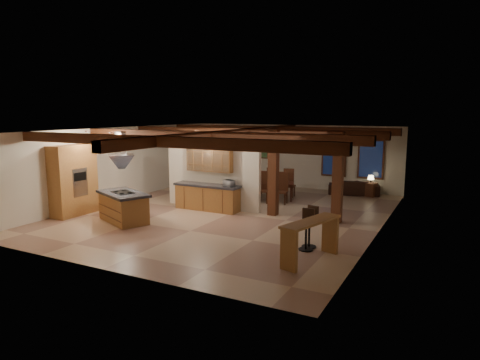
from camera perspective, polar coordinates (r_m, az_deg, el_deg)
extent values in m
plane|color=tan|center=(14.94, -1.30, -4.48)|extent=(12.00, 12.00, 0.00)
plane|color=beige|center=(20.10, 6.93, 3.18)|extent=(10.00, 0.00, 10.00)
plane|color=beige|center=(9.92, -18.24, -3.38)|extent=(10.00, 0.00, 10.00)
plane|color=beige|center=(17.61, -15.75, 2.06)|extent=(0.00, 12.00, 12.00)
plane|color=beige|center=(13.05, 18.31, -0.45)|extent=(0.00, 12.00, 12.00)
plane|color=#3E1F13|center=(14.54, -1.34, 6.70)|extent=(12.00, 12.00, 0.00)
cube|color=#3B210E|center=(11.21, -11.26, 5.07)|extent=(10.00, 0.25, 0.28)
cube|color=#3B210E|center=(13.42, -4.02, 5.88)|extent=(10.00, 0.25, 0.28)
cube|color=#3B210E|center=(15.69, 0.96, 6.37)|extent=(10.00, 0.25, 0.28)
cube|color=#3B210E|center=(18.15, 4.78, 6.72)|extent=(10.00, 0.25, 0.28)
cube|color=#3B210E|center=(14.54, -1.34, 6.15)|extent=(0.28, 12.00, 0.28)
cube|color=#3B210E|center=(14.51, 4.49, 0.92)|extent=(0.30, 0.30, 2.90)
cube|color=#3B210E|center=(13.82, 12.92, 0.30)|extent=(0.30, 0.30, 2.90)
cube|color=#3B210E|center=(14.00, 8.71, 5.27)|extent=(2.50, 0.28, 0.28)
cube|color=beige|center=(15.64, -3.65, 0.23)|extent=(3.80, 0.18, 2.20)
cube|color=olive|center=(15.62, -21.33, -0.03)|extent=(0.64, 1.60, 2.40)
cube|color=silver|center=(15.40, -20.58, -0.29)|extent=(0.06, 0.62, 0.95)
cube|color=black|center=(15.34, -20.52, 0.43)|extent=(0.01, 0.50, 0.28)
cube|color=olive|center=(15.44, -4.37, -2.42)|extent=(2.40, 0.60, 0.86)
cube|color=black|center=(15.35, -4.39, -0.71)|extent=(2.50, 0.66, 0.08)
cube|color=olive|center=(15.39, -4.02, 2.90)|extent=(1.80, 0.34, 0.95)
cube|color=silver|center=(15.24, -4.38, 2.83)|extent=(1.74, 0.02, 0.90)
pyramid|color=silver|center=(14.04, -15.49, 1.47)|extent=(1.10, 1.10, 0.45)
cube|color=silver|center=(13.96, -15.64, 4.76)|extent=(0.26, 0.22, 0.73)
cube|color=#3B210E|center=(19.43, 12.41, 2.98)|extent=(1.10, 0.05, 1.70)
cube|color=black|center=(19.40, 12.39, 2.97)|extent=(0.95, 0.02, 1.55)
cube|color=#3B210E|center=(19.09, 17.06, 2.68)|extent=(1.10, 0.05, 1.70)
cube|color=black|center=(19.06, 17.04, 2.67)|extent=(0.95, 0.02, 1.55)
cube|color=#3B210E|center=(20.59, 2.97, 4.08)|extent=(0.65, 0.04, 0.85)
cube|color=#225134|center=(20.57, 2.94, 4.07)|extent=(0.55, 0.01, 0.75)
cylinder|color=silver|center=(13.82, -16.64, 6.07)|extent=(0.16, 0.16, 0.03)
cylinder|color=silver|center=(14.62, -5.75, 6.56)|extent=(0.16, 0.16, 0.03)
cylinder|color=silver|center=(15.02, -19.72, 6.14)|extent=(0.16, 0.16, 0.03)
cube|color=olive|center=(14.27, -15.27, -3.66)|extent=(2.05, 1.59, 0.88)
cube|color=black|center=(14.17, -15.35, -1.76)|extent=(2.21, 1.75, 0.08)
cube|color=black|center=(14.16, -15.36, -1.58)|extent=(0.91, 0.78, 0.02)
imported|color=#421B10|center=(17.31, 3.82, -1.40)|extent=(2.29, 1.76, 0.71)
imported|color=black|center=(18.90, 14.94, -0.94)|extent=(2.24, 1.29, 0.62)
imported|color=#B5B5BA|center=(14.87, -1.45, -0.42)|extent=(0.46, 0.39, 0.22)
cube|color=olive|center=(10.20, 9.49, -5.49)|extent=(0.98, 1.95, 0.06)
cube|color=olive|center=(9.67, 6.54, -9.29)|extent=(0.44, 0.21, 0.95)
cube|color=olive|center=(11.03, 11.93, -7.10)|extent=(0.44, 0.21, 0.95)
cube|color=#3B210E|center=(18.67, 16.98, -1.23)|extent=(0.56, 0.56, 0.57)
cylinder|color=black|center=(18.61, 17.03, -0.14)|extent=(0.06, 0.06, 0.15)
cone|color=#FFE199|center=(18.58, 17.05, 0.32)|extent=(0.27, 0.27, 0.17)
cylinder|color=black|center=(11.05, 8.83, -5.93)|extent=(0.33, 0.33, 0.06)
cube|color=black|center=(11.15, 9.10, -4.68)|extent=(0.32, 0.04, 0.37)
cylinder|color=black|center=(11.14, 8.79, -7.59)|extent=(0.06, 0.06, 0.65)
cylinder|color=black|center=(11.24, 8.75, -9.13)|extent=(0.37, 0.37, 0.03)
cylinder|color=black|center=(11.28, 9.25, -5.54)|extent=(0.34, 0.34, 0.07)
cube|color=black|center=(11.36, 9.73, -4.31)|extent=(0.32, 0.12, 0.38)
cylinder|color=black|center=(11.37, 9.21, -7.21)|extent=(0.06, 0.06, 0.67)
cylinder|color=black|center=(11.47, 9.16, -8.76)|extent=(0.38, 0.38, 0.03)
cube|color=#3B210E|center=(16.82, 0.84, -1.34)|extent=(0.49, 0.49, 0.06)
cube|color=#3B210E|center=(16.96, 1.07, 0.04)|extent=(0.43, 0.11, 0.76)
cylinder|color=#3B210E|center=(16.76, 0.09, -2.22)|extent=(0.05, 0.05, 0.43)
cylinder|color=#3B210E|center=(16.65, 1.22, -2.30)|extent=(0.05, 0.05, 0.43)
cylinder|color=#3B210E|center=(17.08, 0.47, -2.01)|extent=(0.05, 0.05, 0.43)
cylinder|color=#3B210E|center=(16.98, 1.58, -2.08)|extent=(0.05, 0.05, 0.43)
cube|color=#3B210E|center=(18.16, 2.25, -0.56)|extent=(0.49, 0.49, 0.06)
cube|color=#3B210E|center=(17.90, 2.06, 0.52)|extent=(0.43, 0.11, 0.76)
cylinder|color=#3B210E|center=(18.32, 2.92, -1.25)|extent=(0.05, 0.05, 0.43)
cylinder|color=#3B210E|center=(18.41, 1.88, -1.19)|extent=(0.05, 0.05, 0.43)
cylinder|color=#3B210E|center=(17.99, 2.61, -1.44)|extent=(0.05, 0.05, 0.43)
cylinder|color=#3B210E|center=(18.09, 1.56, -1.38)|extent=(0.05, 0.05, 0.43)
cube|color=#3B210E|center=(16.62, 3.18, -1.48)|extent=(0.49, 0.49, 0.06)
cube|color=#3B210E|center=(16.75, 3.39, -0.09)|extent=(0.43, 0.11, 0.76)
cylinder|color=#3B210E|center=(16.55, 2.43, -2.38)|extent=(0.05, 0.05, 0.43)
cylinder|color=#3B210E|center=(16.45, 3.59, -2.46)|extent=(0.05, 0.05, 0.43)
cylinder|color=#3B210E|center=(16.87, 2.77, -2.16)|extent=(0.05, 0.05, 0.43)
cylinder|color=#3B210E|center=(16.78, 3.90, -2.23)|extent=(0.05, 0.05, 0.43)
cube|color=#3B210E|center=(17.97, 4.42, -0.68)|extent=(0.49, 0.49, 0.06)
cube|color=#3B210E|center=(17.70, 4.26, 0.41)|extent=(0.43, 0.11, 0.76)
cylinder|color=#3B210E|center=(18.14, 5.08, -1.38)|extent=(0.05, 0.05, 0.43)
cylinder|color=#3B210E|center=(18.22, 4.02, -1.32)|extent=(0.05, 0.05, 0.43)
cylinder|color=#3B210E|center=(17.81, 4.81, -1.58)|extent=(0.05, 0.05, 0.43)
cylinder|color=#3B210E|center=(17.89, 3.74, -1.51)|extent=(0.05, 0.05, 0.43)
cube|color=#3B210E|center=(16.44, 5.57, -1.63)|extent=(0.49, 0.49, 0.06)
cube|color=#3B210E|center=(16.58, 5.76, -0.22)|extent=(0.43, 0.11, 0.76)
cylinder|color=#3B210E|center=(16.36, 4.82, -2.54)|extent=(0.05, 0.05, 0.43)
cylinder|color=#3B210E|center=(16.28, 6.00, -2.61)|extent=(0.05, 0.05, 0.43)
cylinder|color=#3B210E|center=(16.69, 5.12, -2.31)|extent=(0.05, 0.05, 0.43)
cylinder|color=#3B210E|center=(16.61, 6.27, -2.38)|extent=(0.05, 0.05, 0.43)
cube|color=#3B210E|center=(17.81, 6.64, -0.81)|extent=(0.49, 0.49, 0.06)
cube|color=#3B210E|center=(17.54, 6.51, 0.29)|extent=(0.43, 0.11, 0.76)
cylinder|color=#3B210E|center=(17.98, 7.28, -1.51)|extent=(0.05, 0.05, 0.43)
cylinder|color=#3B210E|center=(18.05, 6.21, -1.45)|extent=(0.05, 0.05, 0.43)
cylinder|color=#3B210E|center=(17.65, 7.05, -1.71)|extent=(0.05, 0.05, 0.43)
cylinder|color=#3B210E|center=(17.72, 5.96, -1.65)|extent=(0.05, 0.05, 0.43)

